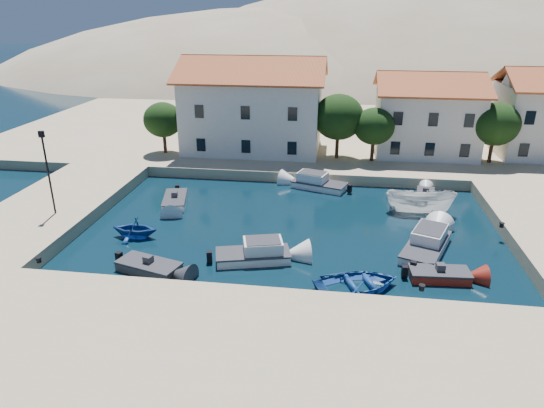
{
  "coord_description": "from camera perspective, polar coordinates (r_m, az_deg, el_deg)",
  "views": [
    {
      "loc": [
        3.14,
        -22.65,
        15.1
      ],
      "look_at": [
        -1.41,
        9.59,
        2.0
      ],
      "focal_mm": 32.0,
      "sensor_mm": 36.0,
      "label": 1
    }
  ],
  "objects": [
    {
      "name": "building_left",
      "position": [
        52.28,
        -2.21,
        11.81
      ],
      "size": [
        14.7,
        9.45,
        9.7
      ],
      "color": "silver",
      "rests_on": "quay_north"
    },
    {
      "name": "motorboat_white_west",
      "position": [
        41.24,
        -11.34,
        0.43
      ],
      "size": [
        2.7,
        4.4,
        1.25
      ],
      "rotation": [
        0.0,
        0.0,
        -1.34
      ],
      "color": "white",
      "rests_on": "ground"
    },
    {
      "name": "hills",
      "position": [
        152.26,
        14.46,
        6.57
      ],
      "size": [
        254.0,
        176.0,
        99.0
      ],
      "color": "gray",
      "rests_on": "ground"
    },
    {
      "name": "lamppost",
      "position": [
        38.37,
        -24.97,
        4.19
      ],
      "size": [
        0.35,
        0.25,
        6.22
      ],
      "color": "black",
      "rests_on": "quay_west"
    },
    {
      "name": "building_mid",
      "position": [
        53.33,
        17.74,
        10.22
      ],
      "size": [
        10.5,
        8.4,
        8.3
      ],
      "color": "silver",
      "rests_on": "quay_north"
    },
    {
      "name": "rowboat_west",
      "position": [
        36.03,
        -15.74,
        -3.74
      ],
      "size": [
        3.27,
        2.83,
        1.71
      ],
      "primitive_type": "imported",
      "rotation": [
        0.0,
        0.0,
        -1.58
      ],
      "color": "navy",
      "rests_on": "ground"
    },
    {
      "name": "boat_east",
      "position": [
        40.44,
        16.91,
        -1.0
      ],
      "size": [
        5.49,
        2.3,
        2.08
      ],
      "primitive_type": "imported",
      "rotation": [
        0.0,
        0.0,
        1.52
      ],
      "color": "white",
      "rests_on": "ground"
    },
    {
      "name": "quay_west",
      "position": [
        42.06,
        -24.37,
        -0.44
      ],
      "size": [
        8.0,
        20.0,
        1.0
      ],
      "primitive_type": "cube",
      "color": "tan",
      "rests_on": "ground"
    },
    {
      "name": "rowboat_south",
      "position": [
        29.0,
        9.95,
        -9.83
      ],
      "size": [
        5.96,
        5.14,
        1.04
      ],
      "primitive_type": "imported",
      "rotation": [
        0.0,
        0.0,
        1.94
      ],
      "color": "navy",
      "rests_on": "ground"
    },
    {
      "name": "ground",
      "position": [
        27.4,
        0.12,
        -11.52
      ],
      "size": [
        400.0,
        400.0,
        0.0
      ],
      "primitive_type": "plane",
      "color": "black",
      "rests_on": "ground"
    },
    {
      "name": "trees",
      "position": [
        49.21,
        9.59,
        9.58
      ],
      "size": [
        37.3,
        5.3,
        6.45
      ],
      "color": "#382314",
      "rests_on": "quay_north"
    },
    {
      "name": "quay_south",
      "position": [
        22.36,
        -2.12,
        -18.85
      ],
      "size": [
        52.0,
        12.0,
        1.0
      ],
      "primitive_type": "cube",
      "color": "tan",
      "rests_on": "ground"
    },
    {
      "name": "quay_north",
      "position": [
        62.39,
        6.84,
        8.23
      ],
      "size": [
        80.0,
        36.0,
        1.0
      ],
      "primitive_type": "cube",
      "color": "tan",
      "rests_on": "ground"
    },
    {
      "name": "motorboat_white_ne",
      "position": [
        43.44,
        17.57,
        0.93
      ],
      "size": [
        1.94,
        3.3,
        1.25
      ],
      "rotation": [
        0.0,
        0.0,
        1.41
      ],
      "color": "white",
      "rests_on": "ground"
    },
    {
      "name": "motorboat_red_se",
      "position": [
        31.05,
        19.09,
        -7.89
      ],
      "size": [
        3.62,
        1.8,
        1.25
      ],
      "rotation": [
        0.0,
        0.0,
        0.07
      ],
      "color": "maroon",
      "rests_on": "ground"
    },
    {
      "name": "cabin_cruiser_south",
      "position": [
        31.38,
        -2.26,
        -5.88
      ],
      "size": [
        5.12,
        3.16,
        1.6
      ],
      "rotation": [
        0.0,
        0.0,
        0.25
      ],
      "color": "white",
      "rests_on": "ground"
    },
    {
      "name": "motorboat_grey_sw",
      "position": [
        31.18,
        -14.27,
        -7.18
      ],
      "size": [
        4.31,
        2.82,
        1.25
      ],
      "rotation": [
        0.0,
        0.0,
        -0.29
      ],
      "color": "#323237",
      "rests_on": "ground"
    },
    {
      "name": "cabin_cruiser_north",
      "position": [
        44.08,
        5.58,
        2.44
      ],
      "size": [
        5.3,
        3.53,
        1.6
      ],
      "rotation": [
        0.0,
        0.0,
        2.81
      ],
      "color": "white",
      "rests_on": "ground"
    },
    {
      "name": "bollards",
      "position": [
        29.96,
        6.49,
        -5.98
      ],
      "size": [
        29.36,
        9.56,
        0.3
      ],
      "color": "black",
      "rests_on": "ground"
    },
    {
      "name": "cabin_cruiser_east",
      "position": [
        34.05,
        17.67,
        -4.64
      ],
      "size": [
        4.17,
        6.03,
        1.6
      ],
      "rotation": [
        0.0,
        0.0,
        1.19
      ],
      "color": "white",
      "rests_on": "ground"
    }
  ]
}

